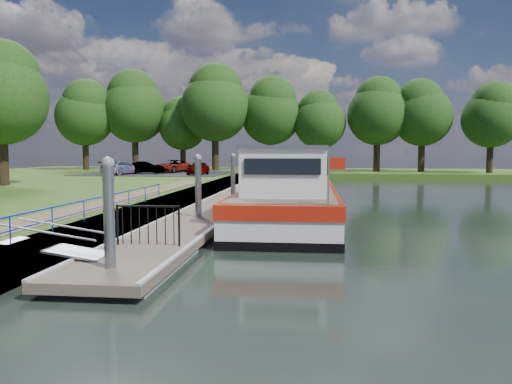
# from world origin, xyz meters

# --- Properties ---
(ground) EXTENTS (160.00, 160.00, 0.00)m
(ground) POSITION_xyz_m (0.00, 0.00, 0.00)
(ground) COLOR black
(ground) RESTS_ON ground
(bank_edge) EXTENTS (1.10, 90.00, 0.78)m
(bank_edge) POSITION_xyz_m (-2.55, 15.00, 0.39)
(bank_edge) COLOR #473D2D
(bank_edge) RESTS_ON ground
(far_bank) EXTENTS (60.00, 18.00, 0.60)m
(far_bank) POSITION_xyz_m (12.00, 52.00, 0.30)
(far_bank) COLOR #2E4D16
(far_bank) RESTS_ON ground
(footpath) EXTENTS (1.60, 40.00, 0.05)m
(footpath) POSITION_xyz_m (-4.40, 8.00, 0.80)
(footpath) COLOR brown
(footpath) RESTS_ON riverbank
(carpark) EXTENTS (14.00, 12.00, 0.06)m
(carpark) POSITION_xyz_m (-11.00, 38.00, 0.81)
(carpark) COLOR black
(carpark) RESTS_ON riverbank
(blue_fence) EXTENTS (0.04, 18.04, 0.72)m
(blue_fence) POSITION_xyz_m (-2.75, 3.00, 1.31)
(blue_fence) COLOR #0C2DBF
(blue_fence) RESTS_ON riverbank
(pontoon) EXTENTS (2.50, 30.00, 0.56)m
(pontoon) POSITION_xyz_m (0.00, 13.00, 0.18)
(pontoon) COLOR brown
(pontoon) RESTS_ON ground
(mooring_piles) EXTENTS (0.30, 27.30, 3.55)m
(mooring_piles) POSITION_xyz_m (0.00, 13.00, 1.28)
(mooring_piles) COLOR gray
(mooring_piles) RESTS_ON ground
(gangway) EXTENTS (2.58, 1.00, 0.92)m
(gangway) POSITION_xyz_m (-1.85, 0.50, 0.63)
(gangway) COLOR #A5A8AD
(gangway) RESTS_ON ground
(gate_panel) EXTENTS (1.85, 0.05, 1.15)m
(gate_panel) POSITION_xyz_m (-0.00, 2.20, 1.15)
(gate_panel) COLOR black
(gate_panel) RESTS_ON ground
(barge) EXTENTS (4.36, 21.15, 4.78)m
(barge) POSITION_xyz_m (3.60, 13.99, 1.09)
(barge) COLOR black
(barge) RESTS_ON ground
(horizon_trees) EXTENTS (54.38, 10.03, 12.87)m
(horizon_trees) POSITION_xyz_m (-1.61, 48.68, 7.95)
(horizon_trees) COLOR #332316
(horizon_trees) RESTS_ON ground
(bank_tree_a) EXTENTS (6.12, 6.12, 9.72)m
(bank_tree_a) POSITION_xyz_m (-15.99, 20.08, 7.02)
(bank_tree_a) COLOR #332316
(bank_tree_a) RESTS_ON riverbank
(car_a) EXTENTS (1.73, 3.73, 1.24)m
(car_a) POSITION_xyz_m (-6.16, 35.17, 1.45)
(car_a) COLOR #999999
(car_a) RESTS_ON carpark
(car_b) EXTENTS (3.87, 2.58, 1.21)m
(car_b) POSITION_xyz_m (-11.72, 36.30, 1.44)
(car_b) COLOR #999999
(car_b) RESTS_ON carpark
(car_c) EXTENTS (3.28, 4.89, 1.32)m
(car_c) POSITION_xyz_m (-13.57, 34.78, 1.49)
(car_c) COLOR #999999
(car_c) RESTS_ON carpark
(car_d) EXTENTS (3.43, 5.10, 1.30)m
(car_d) POSITION_xyz_m (-10.02, 39.89, 1.48)
(car_d) COLOR #999999
(car_d) RESTS_ON carpark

